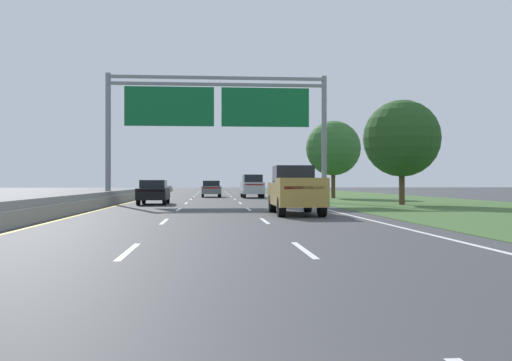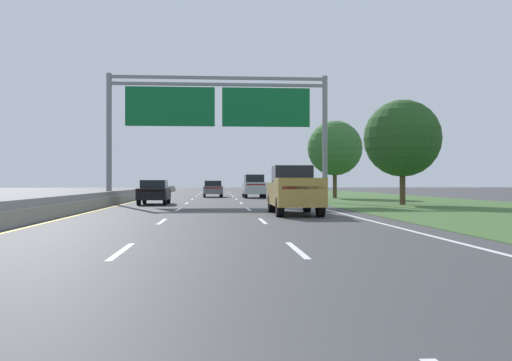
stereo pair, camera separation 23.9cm
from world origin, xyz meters
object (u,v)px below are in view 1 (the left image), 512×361
at_px(car_silver_right_lane_suv, 252,186).
at_px(overhead_sign_gantry, 218,112).
at_px(pickup_truck_gold, 295,190).
at_px(car_grey_centre_lane_sedan, 211,189).
at_px(car_black_left_lane_sedan, 154,192).
at_px(roadside_tree_mid, 402,138).
at_px(roadside_tree_far, 333,148).

bearing_deg(car_silver_right_lane_suv, overhead_sign_gantry, 165.40).
bearing_deg(pickup_truck_gold, car_grey_centre_lane_sedan, 7.75).
relative_size(car_black_left_lane_sedan, roadside_tree_mid, 0.67).
bearing_deg(roadside_tree_far, pickup_truck_gold, -106.04).
bearing_deg(car_black_left_lane_sedan, car_grey_centre_lane_sedan, -12.18).
xyz_separation_m(pickup_truck_gold, car_silver_right_lane_suv, (-0.05, 26.49, 0.02)).
bearing_deg(overhead_sign_gantry, roadside_tree_mid, -17.77).
bearing_deg(car_silver_right_lane_suv, roadside_tree_far, -107.02).
relative_size(overhead_sign_gantry, roadside_tree_mid, 2.27).
relative_size(pickup_truck_gold, car_silver_right_lane_suv, 1.15).
xyz_separation_m(car_black_left_lane_sedan, car_grey_centre_lane_sedan, (3.68, 17.55, 0.00)).
bearing_deg(car_black_left_lane_sedan, car_silver_right_lane_suv, -27.09).
height_order(car_grey_centre_lane_sedan, roadside_tree_mid, roadside_tree_mid).
distance_m(car_silver_right_lane_suv, roadside_tree_mid, 18.96).
height_order(pickup_truck_gold, car_grey_centre_lane_sedan, pickup_truck_gold).
xyz_separation_m(overhead_sign_gantry, roadside_tree_far, (10.35, 10.97, -1.79)).
bearing_deg(pickup_truck_gold, car_silver_right_lane_suv, 0.47).
height_order(pickup_truck_gold, roadside_tree_far, roadside_tree_far).
bearing_deg(overhead_sign_gantry, car_grey_centre_lane_sedan, 91.67).
relative_size(overhead_sign_gantry, car_silver_right_lane_suv, 3.19).
relative_size(car_silver_right_lane_suv, roadside_tree_mid, 0.71).
height_order(car_black_left_lane_sedan, car_grey_centre_lane_sedan, same).
relative_size(car_grey_centre_lane_sedan, roadside_tree_mid, 0.67).
relative_size(pickup_truck_gold, car_black_left_lane_sedan, 1.23).
xyz_separation_m(overhead_sign_gantry, roadside_tree_mid, (11.56, -3.70, -2.03)).
bearing_deg(car_black_left_lane_sedan, roadside_tree_far, -49.24).
relative_size(car_black_left_lane_sedan, car_silver_right_lane_suv, 0.94).
height_order(car_black_left_lane_sedan, roadside_tree_mid, roadside_tree_mid).
bearing_deg(car_grey_centre_lane_sedan, pickup_truck_gold, -173.82).
height_order(overhead_sign_gantry, roadside_tree_far, overhead_sign_gantry).
bearing_deg(car_black_left_lane_sedan, pickup_truck_gold, -147.90).
height_order(overhead_sign_gantry, car_silver_right_lane_suv, overhead_sign_gantry).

